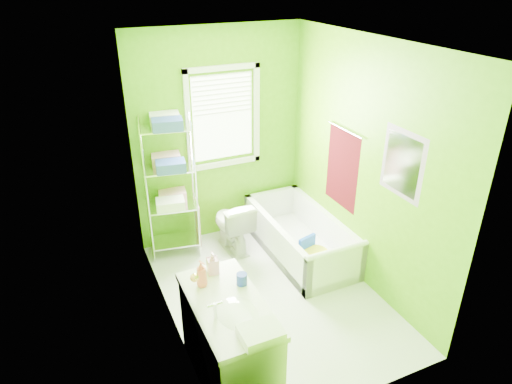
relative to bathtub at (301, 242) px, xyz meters
name	(u,v)px	position (x,y,z in m)	size (l,w,h in m)	color
ground	(271,294)	(-0.67, -0.56, -0.17)	(2.90, 2.90, 0.00)	silver
room_envelope	(273,161)	(-0.67, -0.56, 1.38)	(2.14, 2.94, 2.62)	#4E9107
window	(223,112)	(-0.62, 0.87, 1.45)	(0.92, 0.05, 1.22)	white
door	(203,305)	(-1.71, -1.55, 0.83)	(0.09, 0.80, 2.00)	white
right_wall_decor	(364,166)	(0.36, -0.57, 1.15)	(0.04, 1.48, 1.17)	#44070C
bathtub	(301,242)	(0.00, 0.00, 0.00)	(0.76, 1.62, 0.52)	white
toilet	(232,225)	(-0.71, 0.45, 0.17)	(0.38, 0.66, 0.67)	white
vanity	(230,339)	(-1.46, -1.39, 0.26)	(0.55, 1.09, 1.04)	white
wire_shelf_unit	(171,173)	(-1.35, 0.67, 0.89)	(0.63, 0.51, 1.72)	silver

